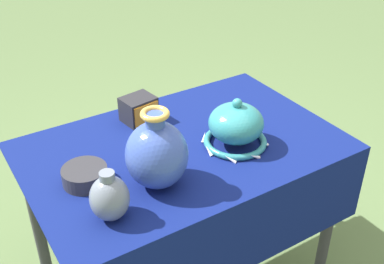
{
  "coord_description": "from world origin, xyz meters",
  "views": [
    {
      "loc": [
        -0.71,
        -1.19,
        1.64
      ],
      "look_at": [
        -0.01,
        -0.08,
        0.82
      ],
      "focal_mm": 45.0,
      "sensor_mm": 36.0,
      "label": 1
    }
  ],
  "objects_px": {
    "vase_tall_bulbous": "(157,154)",
    "jar_round_slate": "(110,198)",
    "vase_dome_bell": "(236,127)",
    "pot_squat_charcoal": "(85,175)",
    "mosaic_tile_box": "(139,109)"
  },
  "relations": [
    {
      "from": "mosaic_tile_box",
      "to": "jar_round_slate",
      "type": "relative_size",
      "value": 0.84
    },
    {
      "from": "vase_tall_bulbous",
      "to": "jar_round_slate",
      "type": "distance_m",
      "value": 0.2
    },
    {
      "from": "vase_dome_bell",
      "to": "jar_round_slate",
      "type": "bearing_deg",
      "value": -167.16
    },
    {
      "from": "mosaic_tile_box",
      "to": "jar_round_slate",
      "type": "height_order",
      "value": "jar_round_slate"
    },
    {
      "from": "vase_dome_bell",
      "to": "pot_squat_charcoal",
      "type": "distance_m",
      "value": 0.53
    },
    {
      "from": "pot_squat_charcoal",
      "to": "jar_round_slate",
      "type": "relative_size",
      "value": 0.91
    },
    {
      "from": "vase_tall_bulbous",
      "to": "mosaic_tile_box",
      "type": "relative_size",
      "value": 1.97
    },
    {
      "from": "pot_squat_charcoal",
      "to": "jar_round_slate",
      "type": "distance_m",
      "value": 0.19
    },
    {
      "from": "pot_squat_charcoal",
      "to": "mosaic_tile_box",
      "type": "bearing_deg",
      "value": 38.67
    },
    {
      "from": "mosaic_tile_box",
      "to": "pot_squat_charcoal",
      "type": "height_order",
      "value": "mosaic_tile_box"
    },
    {
      "from": "vase_dome_bell",
      "to": "pot_squat_charcoal",
      "type": "relative_size",
      "value": 1.65
    },
    {
      "from": "vase_tall_bulbous",
      "to": "pot_squat_charcoal",
      "type": "distance_m",
      "value": 0.24
    },
    {
      "from": "jar_round_slate",
      "to": "vase_dome_bell",
      "type": "bearing_deg",
      "value": 12.84
    },
    {
      "from": "vase_tall_bulbous",
      "to": "jar_round_slate",
      "type": "xyz_separation_m",
      "value": [
        -0.18,
        -0.06,
        -0.04
      ]
    },
    {
      "from": "pot_squat_charcoal",
      "to": "vase_dome_bell",
      "type": "bearing_deg",
      "value": -7.8
    }
  ]
}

